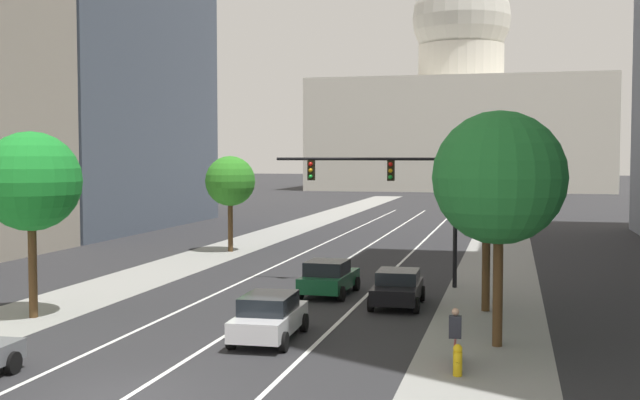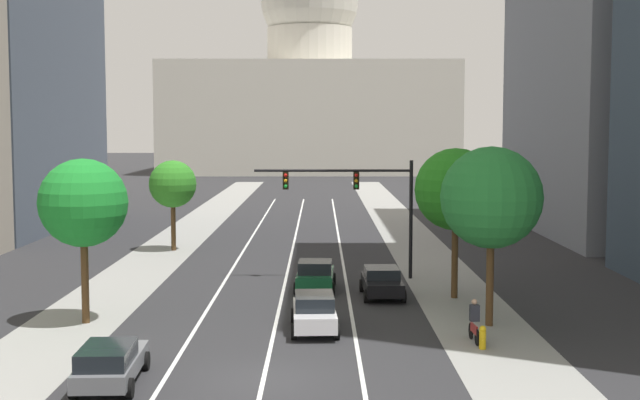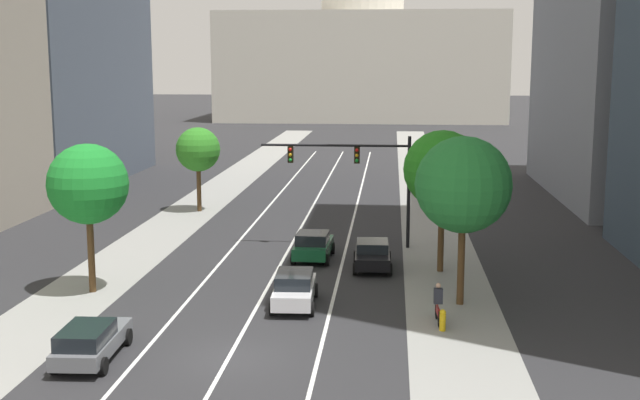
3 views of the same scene
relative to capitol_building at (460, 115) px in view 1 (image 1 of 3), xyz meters
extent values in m
plane|color=#2B2B2D|center=(0.00, -89.22, -13.53)|extent=(400.00, 400.00, 0.00)
cube|color=gray|center=(-8.67, -94.22, -13.52)|extent=(4.17, 130.00, 0.01)
cube|color=gray|center=(8.67, -94.22, -13.52)|extent=(4.17, 130.00, 0.01)
cube|color=white|center=(-3.29, -104.22, -13.52)|extent=(0.16, 90.00, 0.01)
cube|color=white|center=(0.00, -104.22, -13.52)|extent=(0.16, 90.00, 0.01)
cube|color=white|center=(3.29, -104.22, -13.52)|extent=(0.16, 90.00, 0.01)
cube|color=beige|center=(0.00, 0.00, -3.76)|extent=(51.73, 29.81, 19.53)
cylinder|color=beige|center=(0.00, 0.00, 9.32)|extent=(15.45, 15.45, 6.63)
sphere|color=beige|center=(0.00, 0.00, 17.51)|extent=(17.72, 17.72, 17.72)
cube|color=black|center=(4.94, -115.66, -12.90)|extent=(1.90, 4.08, 0.62)
cube|color=black|center=(4.94, -115.49, -12.33)|extent=(1.70, 2.00, 0.52)
cylinder|color=black|center=(4.01, -114.32, -13.21)|extent=(0.24, 0.65, 0.64)
cylinder|color=black|center=(5.79, -114.27, -13.21)|extent=(0.24, 0.65, 0.64)
cylinder|color=black|center=(4.09, -117.06, -13.21)|extent=(0.24, 0.65, 0.64)
cylinder|color=black|center=(5.87, -117.01, -13.21)|extent=(0.24, 0.65, 0.64)
cube|color=silver|center=(1.65, -122.62, -12.88)|extent=(1.86, 4.34, 0.65)
cube|color=black|center=(1.65, -122.70, -12.26)|extent=(1.65, 2.33, 0.58)
cylinder|color=black|center=(0.74, -121.20, -13.21)|extent=(0.24, 0.65, 0.64)
cylinder|color=black|center=(2.44, -121.14, -13.21)|extent=(0.24, 0.65, 0.64)
cylinder|color=black|center=(0.85, -124.11, -13.21)|extent=(0.24, 0.65, 0.64)
cylinder|color=black|center=(2.55, -124.04, -13.21)|extent=(0.24, 0.65, 0.64)
cube|color=#14512D|center=(1.65, -113.78, -12.89)|extent=(1.97, 4.15, 0.64)
cube|color=black|center=(1.63, -114.16, -12.27)|extent=(1.75, 1.97, 0.60)
cylinder|color=black|center=(0.79, -112.36, -13.21)|extent=(0.24, 0.65, 0.64)
cylinder|color=black|center=(2.61, -112.43, -13.21)|extent=(0.24, 0.65, 0.64)
cylinder|color=black|center=(0.69, -115.14, -13.21)|extent=(0.24, 0.65, 0.64)
cylinder|color=black|center=(2.51, -115.21, -13.21)|extent=(0.24, 0.65, 0.64)
cylinder|color=black|center=(-4.14, -128.25, -13.21)|extent=(0.25, 0.65, 0.64)
cylinder|color=black|center=(6.89, -110.52, -10.25)|extent=(0.20, 0.20, 6.55)
cylinder|color=black|center=(2.58, -110.52, -7.55)|extent=(8.61, 0.14, 0.14)
cube|color=black|center=(3.87, -110.52, -8.10)|extent=(0.32, 0.28, 0.96)
sphere|color=red|center=(3.87, -110.67, -7.80)|extent=(0.20, 0.20, 0.20)
sphere|color=orange|center=(3.87, -110.67, -8.10)|extent=(0.20, 0.20, 0.20)
sphere|color=green|center=(3.87, -110.67, -8.40)|extent=(0.20, 0.20, 0.20)
cube|color=black|center=(0.00, -110.52, -8.10)|extent=(0.32, 0.28, 0.96)
sphere|color=red|center=(0.00, -110.67, -7.80)|extent=(0.20, 0.20, 0.20)
sphere|color=orange|center=(0.00, -110.67, -8.10)|extent=(0.20, 0.20, 0.20)
sphere|color=green|center=(0.00, -110.67, -8.40)|extent=(0.20, 0.20, 0.20)
cylinder|color=yellow|center=(8.03, -125.53, -13.18)|extent=(0.26, 0.26, 0.70)
sphere|color=yellow|center=(8.03, -125.53, -12.75)|extent=(0.26, 0.26, 0.26)
cylinder|color=yellow|center=(8.03, -125.69, -13.14)|extent=(0.10, 0.12, 0.10)
cylinder|color=black|center=(7.91, -125.03, -13.20)|extent=(0.08, 0.66, 0.66)
cylinder|color=black|center=(7.86, -124.00, -13.20)|extent=(0.08, 0.66, 0.66)
cube|color=#A51919|center=(7.88, -124.51, -12.98)|extent=(0.11, 1.00, 0.36)
cube|color=#262833|center=(7.89, -124.56, -12.35)|extent=(0.37, 0.30, 0.64)
sphere|color=tan|center=(7.88, -124.49, -11.92)|extent=(0.22, 0.22, 0.22)
cylinder|color=#51381E|center=(-8.04, -99.92, -11.82)|extent=(0.32, 0.32, 3.41)
sphere|color=#328925|center=(-8.04, -99.92, -9.00)|extent=(3.19, 3.19, 3.19)
cylinder|color=#51381E|center=(9.03, -121.72, -11.55)|extent=(0.32, 0.32, 3.95)
sphere|color=#247832|center=(9.03, -121.72, -8.08)|extent=(4.28, 4.28, 4.28)
cylinder|color=#51381E|center=(-8.14, -121.23, -11.60)|extent=(0.32, 0.32, 3.86)
sphere|color=#1D892D|center=(-8.14, -121.23, -8.35)|extent=(3.76, 3.76, 3.76)
cylinder|color=#51381E|center=(8.47, -115.88, -11.55)|extent=(0.32, 0.32, 3.95)
sphere|color=#257F1D|center=(8.47, -115.88, -8.17)|extent=(4.01, 4.01, 4.01)
camera|label=1|loc=(9.44, -147.55, -7.39)|focal=44.50mm
camera|label=2|loc=(1.88, -157.08, -5.11)|focal=47.83mm
camera|label=3|loc=(5.88, -157.67, -2.75)|focal=46.01mm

